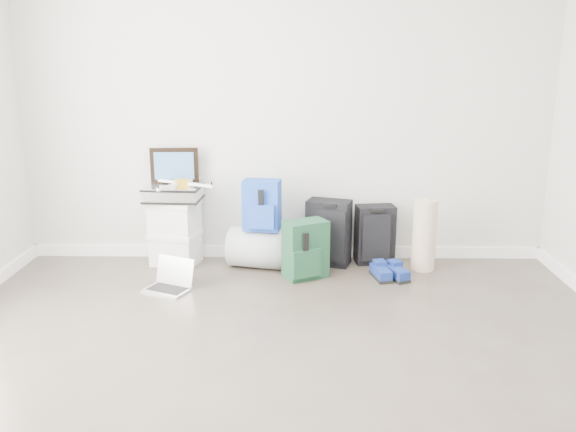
{
  "coord_description": "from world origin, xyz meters",
  "views": [
    {
      "loc": [
        0.11,
        -2.68,
        1.74
      ],
      "look_at": [
        0.03,
        1.9,
        0.53
      ],
      "focal_mm": 38.0,
      "sensor_mm": 36.0,
      "label": 1
    }
  ],
  "objects_px": {
    "briefcase": "(173,193)",
    "carry_on": "(375,235)",
    "duffel_bag": "(262,248)",
    "large_suitcase": "(329,233)",
    "boxes_stack": "(175,232)",
    "laptop": "(171,282)"
  },
  "relations": [
    {
      "from": "briefcase",
      "to": "carry_on",
      "type": "bearing_deg",
      "value": 4.92
    },
    {
      "from": "duffel_bag",
      "to": "large_suitcase",
      "type": "relative_size",
      "value": 0.98
    },
    {
      "from": "boxes_stack",
      "to": "laptop",
      "type": "relative_size",
      "value": 1.39
    },
    {
      "from": "duffel_bag",
      "to": "laptop",
      "type": "relative_size",
      "value": 1.38
    },
    {
      "from": "duffel_bag",
      "to": "laptop",
      "type": "bearing_deg",
      "value": -130.04
    },
    {
      "from": "laptop",
      "to": "duffel_bag",
      "type": "bearing_deg",
      "value": 61.14
    },
    {
      "from": "carry_on",
      "to": "boxes_stack",
      "type": "bearing_deg",
      "value": 173.28
    },
    {
      "from": "boxes_stack",
      "to": "laptop",
      "type": "height_order",
      "value": "boxes_stack"
    },
    {
      "from": "boxes_stack",
      "to": "laptop",
      "type": "xyz_separation_m",
      "value": [
        0.07,
        -0.6,
        -0.22
      ]
    },
    {
      "from": "boxes_stack",
      "to": "briefcase",
      "type": "relative_size",
      "value": 1.22
    },
    {
      "from": "boxes_stack",
      "to": "carry_on",
      "type": "distance_m",
      "value": 1.71
    },
    {
      "from": "large_suitcase",
      "to": "carry_on",
      "type": "height_order",
      "value": "large_suitcase"
    },
    {
      "from": "laptop",
      "to": "carry_on",
      "type": "bearing_deg",
      "value": 45.93
    },
    {
      "from": "large_suitcase",
      "to": "briefcase",
      "type": "bearing_deg",
      "value": -161.68
    },
    {
      "from": "briefcase",
      "to": "carry_on",
      "type": "distance_m",
      "value": 1.75
    },
    {
      "from": "boxes_stack",
      "to": "laptop",
      "type": "bearing_deg",
      "value": -69.31
    },
    {
      "from": "boxes_stack",
      "to": "duffel_bag",
      "type": "distance_m",
      "value": 0.76
    },
    {
      "from": "duffel_bag",
      "to": "large_suitcase",
      "type": "distance_m",
      "value": 0.58
    },
    {
      "from": "briefcase",
      "to": "duffel_bag",
      "type": "distance_m",
      "value": 0.88
    },
    {
      "from": "large_suitcase",
      "to": "laptop",
      "type": "height_order",
      "value": "large_suitcase"
    },
    {
      "from": "duffel_bag",
      "to": "briefcase",
      "type": "bearing_deg",
      "value": -173.53
    },
    {
      "from": "carry_on",
      "to": "laptop",
      "type": "relative_size",
      "value": 1.27
    }
  ]
}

